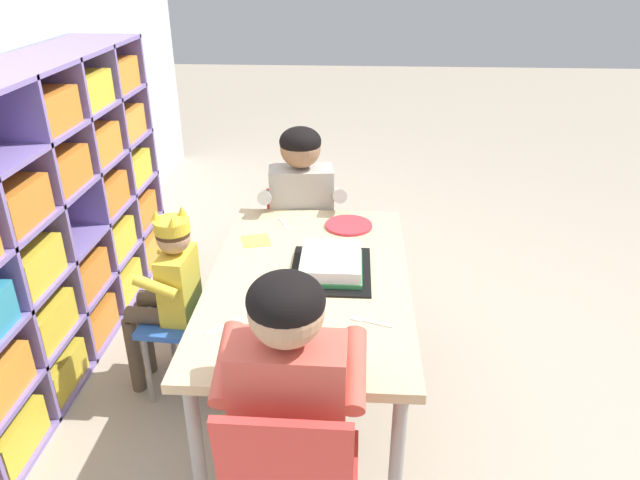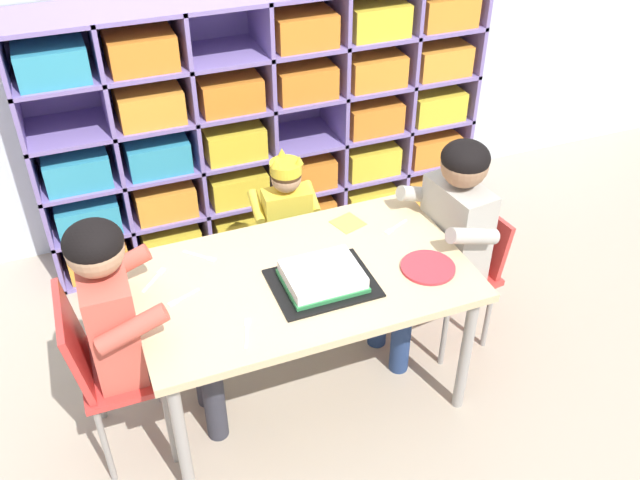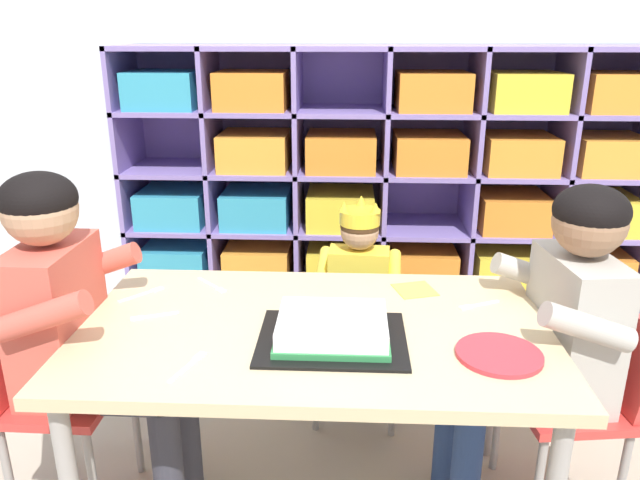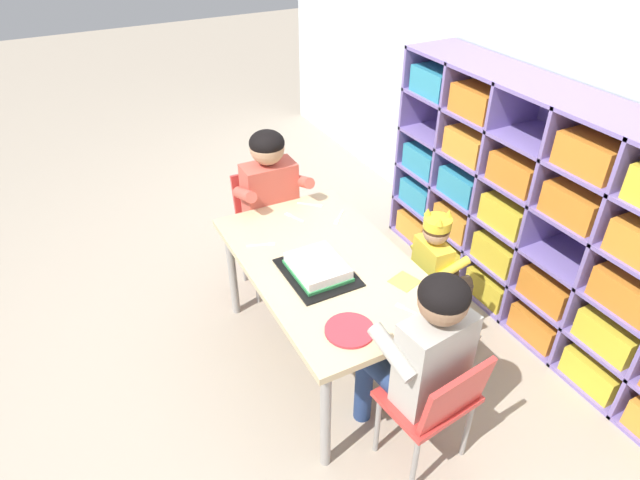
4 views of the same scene
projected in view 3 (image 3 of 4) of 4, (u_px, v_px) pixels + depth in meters
The scene contains 17 objects.
classroom_back_wall at pixel (333, 8), 2.70m from camera, with size 6.40×0.10×2.93m, color silver.
storage_cubby_shelf at pixel (387, 208), 2.73m from camera, with size 2.29×0.38×1.31m.
activity_table at pixel (314, 345), 1.63m from camera, with size 1.25×0.74×0.63m.
classroom_chair_blue at pixel (357, 331), 2.14m from camera, with size 0.35×0.36×0.60m.
child_with_crown at pixel (359, 280), 2.19m from camera, with size 0.31×0.31×0.83m.
classroom_chair_adult_side at pixel (47, 376), 1.71m from camera, with size 0.32×0.38×0.74m.
adult_helper_seated at pixel (79, 316), 1.64m from camera, with size 0.44×0.41×1.04m.
classroom_chair_guest_side at pixel (581, 388), 1.74m from camera, with size 0.36×0.40×0.65m.
guest_at_table_side at pixel (554, 323), 1.67m from camera, with size 0.45×0.43×1.00m.
birthday_cake_on_tray at pixel (332, 330), 1.52m from camera, with size 0.37×0.30×0.07m.
paper_plate_stack at pixel (499, 354), 1.45m from camera, with size 0.21×0.21×0.01m, color #DB333D.
paper_napkin_square at pixel (415, 290), 1.83m from camera, with size 0.11×0.11×0.00m, color #F4DB4C.
fork_at_table_front_edge at pixel (190, 365), 1.42m from camera, with size 0.06×0.14×0.00m.
fork_scattered_mid_table at pixel (213, 286), 1.85m from camera, with size 0.11×0.11×0.00m.
fork_beside_plate_stack at pixel (144, 294), 1.80m from camera, with size 0.11×0.12×0.00m.
fork_near_cake_tray at pixel (151, 316), 1.66m from camera, with size 0.13×0.06×0.00m.
fork_by_napkin at pixel (477, 305), 1.72m from camera, with size 0.13×0.07×0.00m.
Camera 3 is at (0.09, -1.44, 1.37)m, focal length 34.00 mm.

